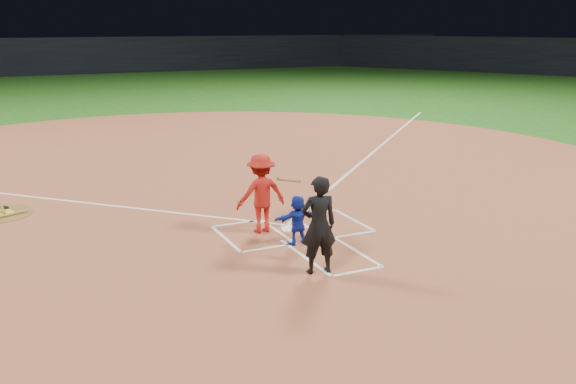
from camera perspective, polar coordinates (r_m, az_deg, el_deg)
name	(u,v)px	position (r m, az deg, el deg)	size (l,w,h in m)	color
ground	(293,229)	(14.39, 0.41, -3.35)	(120.00, 120.00, 0.00)	#1D5415
home_plate_dirt	(208,174)	(19.77, -7.11, 1.63)	(28.00, 28.00, 0.01)	brown
stadium_wall_far	(56,56)	(60.69, -19.91, 11.29)	(80.00, 1.20, 3.20)	black
home_plate	(293,229)	(14.38, 0.41, -3.27)	(0.60, 0.60, 0.02)	white
on_deck_bat_a	(3,209)	(17.22, -24.01, -1.40)	(0.06, 0.06, 0.84)	brown
on_deck_bat_c	(10,214)	(16.69, -23.44, -1.83)	(0.06, 0.06, 0.84)	#A46E3C
bat_weight_donut	(5,208)	(17.37, -23.86, -1.28)	(0.19, 0.19, 0.05)	black
catcher	(298,220)	(13.29, 0.86, -2.49)	(0.97, 0.31, 1.05)	#1429AA
umpire	(319,225)	(11.67, 2.74, -2.95)	(0.67, 0.44, 1.84)	black
chalk_markings	(216,178)	(19.11, -6.44, 1.21)	(28.35, 17.32, 0.01)	white
batter_at_plate	(261,193)	(13.99, -2.40, -0.12)	(1.55, 0.71, 1.74)	#B31B13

